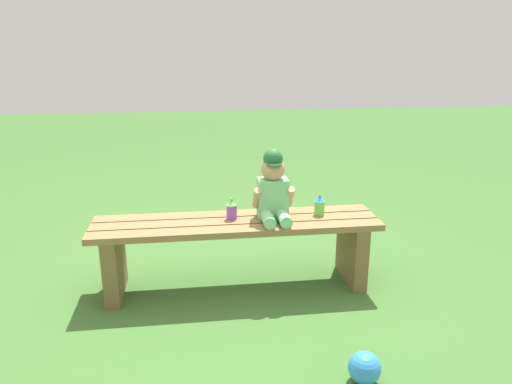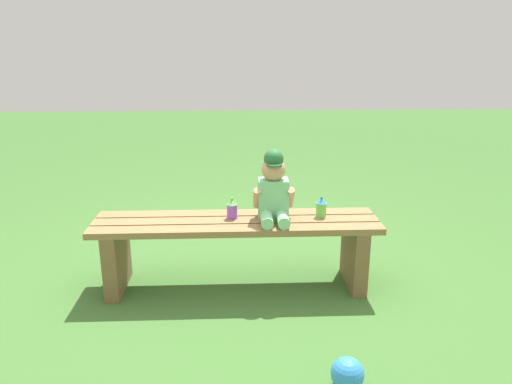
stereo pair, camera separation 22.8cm
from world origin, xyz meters
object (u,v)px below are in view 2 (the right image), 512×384
sippy_cup_right (322,207)px  child_figure (274,189)px  park_bench (237,241)px  sippy_cup_left (233,209)px  toy_ball (348,374)px

sippy_cup_right → child_figure: bearing=-175.8°
park_bench → child_figure: child_figure is taller
park_bench → sippy_cup_left: bearing=129.9°
park_bench → child_figure: (0.21, 0.01, 0.31)m
sippy_cup_right → toy_ball: (-0.04, -0.95, -0.41)m
child_figure → toy_ball: bearing=-75.5°
sippy_cup_left → toy_ball: 1.14m
park_bench → child_figure: size_ratio=4.03×
child_figure → sippy_cup_left: (-0.24, 0.02, -0.12)m
sippy_cup_left → sippy_cup_right: bearing=0.0°
child_figure → sippy_cup_left: child_figure is taller
child_figure → park_bench: bearing=-177.8°
park_bench → sippy_cup_right: size_ratio=13.15×
child_figure → sippy_cup_left: 0.27m
sippy_cup_left → sippy_cup_right: 0.52m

